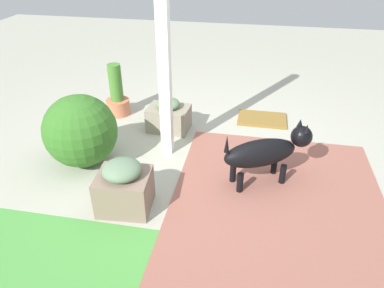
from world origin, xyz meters
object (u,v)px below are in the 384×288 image
at_px(round_shrub, 80,131).
at_px(stone_planter_nearest, 169,116).
at_px(porch_pillar, 163,44).
at_px(dog, 266,151).
at_px(terracotta_pot_tall, 117,97).
at_px(stone_planter_mid, 124,187).
at_px(doormat, 262,119).

bearing_deg(round_shrub, stone_planter_nearest, -129.04).
relative_size(porch_pillar, dog, 2.84).
xyz_separation_m(porch_pillar, stone_planter_nearest, (0.10, -0.47, -0.96)).
relative_size(terracotta_pot_tall, dog, 0.80).
relative_size(stone_planter_mid, doormat, 0.78).
xyz_separation_m(stone_planter_nearest, stone_planter_mid, (0.03, 1.38, 0.04)).
xyz_separation_m(terracotta_pot_tall, doormat, (-1.77, -0.16, -0.21)).
xyz_separation_m(round_shrub, terracotta_pot_tall, (0.06, -1.08, -0.12)).
height_order(porch_pillar, dog, porch_pillar).
xyz_separation_m(stone_planter_mid, round_shrub, (0.63, -0.57, 0.14)).
bearing_deg(dog, stone_planter_nearest, -36.89).
bearing_deg(dog, porch_pillar, -19.57).
relative_size(stone_planter_nearest, dog, 0.61).
bearing_deg(round_shrub, stone_planter_mid, 137.89).
distance_m(round_shrub, dog, 1.75).
bearing_deg(stone_planter_mid, terracotta_pot_tall, -67.44).
bearing_deg(terracotta_pot_tall, stone_planter_nearest, 159.37).
height_order(porch_pillar, stone_planter_mid, porch_pillar).
bearing_deg(porch_pillar, doormat, -136.97).
bearing_deg(round_shrub, porch_pillar, -155.59).
distance_m(stone_planter_mid, dog, 1.26).
bearing_deg(doormat, terracotta_pot_tall, 5.00).
xyz_separation_m(stone_planter_nearest, dog, (-1.09, 0.82, 0.17)).
distance_m(stone_planter_nearest, doormat, 1.15).
distance_m(porch_pillar, dog, 1.32).
bearing_deg(dog, terracotta_pot_tall, -31.07).
bearing_deg(stone_planter_nearest, terracotta_pot_tall, -20.63).
relative_size(stone_planter_nearest, terracotta_pot_tall, 0.75).
height_order(stone_planter_nearest, dog, dog).
bearing_deg(stone_planter_mid, porch_pillar, -98.18).
xyz_separation_m(porch_pillar, stone_planter_mid, (0.13, 0.91, -0.92)).
bearing_deg(round_shrub, doormat, -144.21).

